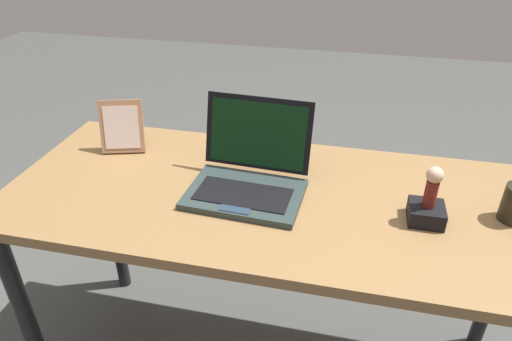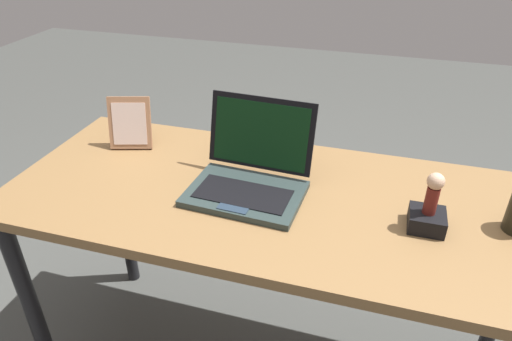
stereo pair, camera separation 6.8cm
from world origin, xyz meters
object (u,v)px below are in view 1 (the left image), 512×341
object	(u,v)px
laptop_front	(249,175)
figurine_stand	(426,213)
photo_frame	(122,127)
figurine	(433,185)

from	to	relation	value
laptop_front	figurine_stand	distance (m)	0.47
photo_frame	figurine_stand	bearing A→B (deg)	-11.06
laptop_front	figurine_stand	xyz separation A→B (m)	(0.47, -0.04, -0.03)
photo_frame	figurine_stand	world-z (taller)	photo_frame
figurine_stand	figurine	xyz separation A→B (m)	(0.00, 0.00, 0.09)
figurine	figurine_stand	bearing A→B (deg)	-90.00
laptop_front	photo_frame	world-z (taller)	laptop_front
figurine_stand	figurine	world-z (taller)	figurine
laptop_front	figurine	bearing A→B (deg)	-4.96
figurine_stand	figurine	size ratio (longest dim) A/B	0.78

